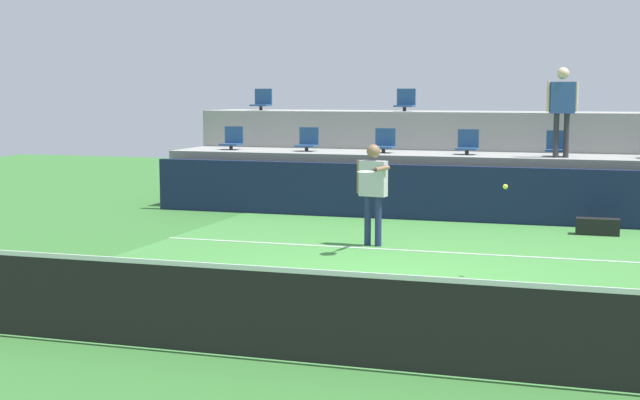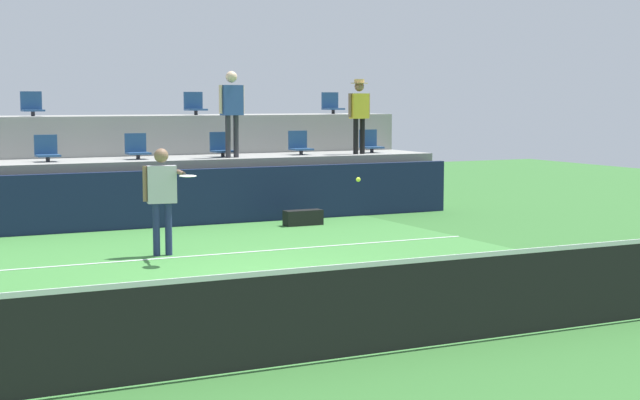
{
  "view_description": "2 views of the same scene",
  "coord_description": "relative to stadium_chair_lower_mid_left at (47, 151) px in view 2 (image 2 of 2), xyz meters",
  "views": [
    {
      "loc": [
        2.85,
        -12.04,
        2.57
      ],
      "look_at": [
        -0.96,
        -0.03,
        1.08
      ],
      "focal_mm": 51.81,
      "sensor_mm": 36.0,
      "label": 1
    },
    {
      "loc": [
        -5.35,
        -11.97,
        2.46
      ],
      "look_at": [
        0.2,
        -0.7,
        1.15
      ],
      "focal_mm": 54.48,
      "sensor_mm": 36.0,
      "label": 2
    }
  ],
  "objects": [
    {
      "name": "stadium_chair_lower_right",
      "position": [
        5.41,
        0.0,
        0.0
      ],
      "size": [
        0.44,
        0.4,
        0.52
      ],
      "color": "#2D2D33",
      "rests_on": "seating_tier_lower"
    },
    {
      "name": "stadium_chair_upper_right",
      "position": [
        3.63,
        1.8,
        0.85
      ],
      "size": [
        0.44,
        0.4,
        0.52
      ],
      "color": "#2D2D33",
      "rests_on": "seating_tier_upper"
    },
    {
      "name": "stadium_chair_lower_far_right",
      "position": [
        7.17,
        0.0,
        0.0
      ],
      "size": [
        0.44,
        0.4,
        0.52
      ],
      "color": "#2D2D33",
      "rests_on": "seating_tier_lower"
    },
    {
      "name": "tennis_player",
      "position": [
        0.91,
        -4.57,
        -0.43
      ],
      "size": [
        0.59,
        1.24,
        1.69
      ],
      "color": "navy",
      "rests_on": "ground_plane"
    },
    {
      "name": "sponsor_backboard",
      "position": [
        1.81,
        -1.23,
        -0.91
      ],
      "size": [
        13.0,
        0.16,
        1.1
      ],
      "primitive_type": "cube",
      "color": "#141E42",
      "rests_on": "ground_plane"
    },
    {
      "name": "spectator_in_grey",
      "position": [
        3.69,
        -0.38,
        0.87
      ],
      "size": [
        0.61,
        0.28,
        1.78
      ],
      "color": "#2D2D33",
      "rests_on": "seating_tier_lower"
    },
    {
      "name": "court_service_line",
      "position": [
        1.81,
        -4.83,
        -1.46
      ],
      "size": [
        9.0,
        0.06,
        0.0
      ],
      "primitive_type": "cube",
      "color": "white",
      "rests_on": "ground_plane"
    },
    {
      "name": "ground_plane",
      "position": [
        1.81,
        -7.23,
        -1.46
      ],
      "size": [
        40.0,
        40.0,
        0.0
      ],
      "primitive_type": "plane",
      "color": "#336B2D"
    },
    {
      "name": "tennis_ball",
      "position": [
        3.29,
        -6.6,
        -0.19
      ],
      "size": [
        0.07,
        0.07,
        0.07
      ],
      "color": "#CCE033"
    },
    {
      "name": "spectator_with_hat",
      "position": [
        6.68,
        -0.38,
        0.78
      ],
      "size": [
        0.57,
        0.42,
        1.64
      ],
      "color": "black",
      "rests_on": "seating_tier_lower"
    },
    {
      "name": "seating_tier_lower",
      "position": [
        1.81,
        0.07,
        -0.84
      ],
      "size": [
        13.0,
        1.8,
        1.25
      ],
      "primitive_type": "cube",
      "color": "gray",
      "rests_on": "ground_plane"
    },
    {
      "name": "stadium_chair_lower_center",
      "position": [
        1.78,
        0.0,
        0.0
      ],
      "size": [
        0.44,
        0.4,
        0.52
      ],
      "color": "#2D2D33",
      "rests_on": "seating_tier_lower"
    },
    {
      "name": "court_inner_paint",
      "position": [
        1.81,
        -6.23,
        -1.46
      ],
      "size": [
        9.0,
        10.0,
        0.01
      ],
      "primitive_type": "cube",
      "color": "#3D7F38",
      "rests_on": "ground_plane"
    },
    {
      "name": "stadium_chair_upper_left",
      "position": [
        0.06,
        1.8,
        0.85
      ],
      "size": [
        0.44,
        0.4,
        0.52
      ],
      "color": "#2D2D33",
      "rests_on": "seating_tier_upper"
    },
    {
      "name": "stadium_chair_lower_mid_right",
      "position": [
        3.6,
        0.0,
        0.0
      ],
      "size": [
        0.44,
        0.4,
        0.52
      ],
      "color": "#2D2D33",
      "rests_on": "seating_tier_lower"
    },
    {
      "name": "seating_tier_upper",
      "position": [
        1.81,
        1.87,
        -0.41
      ],
      "size": [
        13.0,
        1.8,
        2.1
      ],
      "primitive_type": "cube",
      "color": "gray",
      "rests_on": "ground_plane"
    },
    {
      "name": "equipment_bag",
      "position": [
        4.47,
        -2.18,
        -1.31
      ],
      "size": [
        0.76,
        0.28,
        0.3
      ],
      "primitive_type": "cube",
      "color": "black",
      "rests_on": "ground_plane"
    },
    {
      "name": "stadium_chair_lower_mid_left",
      "position": [
        0.0,
        0.0,
        0.0
      ],
      "size": [
        0.44,
        0.4,
        0.52
      ],
      "color": "#2D2D33",
      "rests_on": "seating_tier_lower"
    },
    {
      "name": "tennis_net",
      "position": [
        1.81,
        -11.23,
        -0.97
      ],
      "size": [
        10.48,
        0.08,
        1.07
      ],
      "color": "black",
      "rests_on": "ground_plane"
    },
    {
      "name": "stadium_chair_upper_far_right",
      "position": [
        7.11,
        1.8,
        0.85
      ],
      "size": [
        0.44,
        0.4,
        0.52
      ],
      "color": "#2D2D33",
      "rests_on": "seating_tier_upper"
    }
  ]
}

